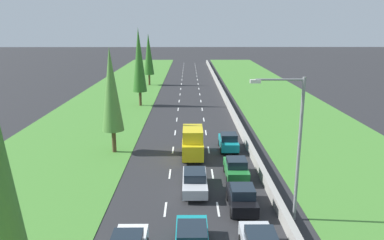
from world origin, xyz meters
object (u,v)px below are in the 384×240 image
object	(u,v)px
black_hatchback_right_lane	(242,198)
poplar_tree_second	(111,90)
street_light_mast	(294,140)
poplar_tree_fourth	(149,54)
yellow_van_centre_lane	(193,142)
teal_hatchback_right_lane	(228,142)
teal_sedan_centre_lane	(192,240)
green_hatchback_right_lane	(236,168)
silver_sedan_centre_lane	(195,181)
poplar_tree_third	(139,60)

from	to	relation	value
black_hatchback_right_lane	poplar_tree_second	world-z (taller)	poplar_tree_second
black_hatchback_right_lane	street_light_mast	size ratio (longest dim) A/B	0.43
poplar_tree_second	poplar_tree_fourth	distance (m)	41.08
yellow_van_centre_lane	teal_hatchback_right_lane	world-z (taller)	yellow_van_centre_lane
teal_sedan_centre_lane	poplar_tree_second	bearing A→B (deg)	114.10
green_hatchback_right_lane	poplar_tree_fourth	distance (m)	49.15
black_hatchback_right_lane	poplar_tree_fourth	distance (m)	54.05
green_hatchback_right_lane	teal_hatchback_right_lane	world-z (taller)	same
silver_sedan_centre_lane	poplar_tree_fourth	distance (m)	50.73
black_hatchback_right_lane	poplar_tree_fourth	bearing A→B (deg)	102.38
black_hatchback_right_lane	yellow_van_centre_lane	distance (m)	10.58
teal_sedan_centre_lane	street_light_mast	distance (m)	8.34
green_hatchback_right_lane	teal_sedan_centre_lane	bearing A→B (deg)	-109.66
poplar_tree_fourth	silver_sedan_centre_lane	bearing A→B (deg)	-80.33
silver_sedan_centre_lane	poplar_tree_second	world-z (taller)	poplar_tree_second
poplar_tree_third	street_light_mast	size ratio (longest dim) A/B	1.29
green_hatchback_right_lane	yellow_van_centre_lane	bearing A→B (deg)	124.37
silver_sedan_centre_lane	green_hatchback_right_lane	size ratio (longest dim) A/B	1.15
silver_sedan_centre_lane	yellow_van_centre_lane	xyz separation A→B (m)	(-0.07, 7.28, 0.59)
poplar_tree_second	poplar_tree_third	size ratio (longest dim) A/B	0.86
yellow_van_centre_lane	green_hatchback_right_lane	bearing A→B (deg)	-55.63
black_hatchback_right_lane	teal_hatchback_right_lane	distance (m)	12.06
silver_sedan_centre_lane	teal_sedan_centre_lane	bearing A→B (deg)	-91.95
teal_hatchback_right_lane	street_light_mast	size ratio (longest dim) A/B	0.43
silver_sedan_centre_lane	teal_hatchback_right_lane	distance (m)	9.87
teal_hatchback_right_lane	street_light_mast	distance (m)	14.30
black_hatchback_right_lane	green_hatchback_right_lane	distance (m)	5.13
black_hatchback_right_lane	poplar_tree_second	bearing A→B (deg)	132.89
teal_sedan_centre_lane	yellow_van_centre_lane	bearing A→B (deg)	89.27
silver_sedan_centre_lane	teal_hatchback_right_lane	bearing A→B (deg)	69.57
poplar_tree_second	poplar_tree_third	bearing A→B (deg)	90.50
silver_sedan_centre_lane	poplar_tree_fourth	size ratio (longest dim) A/B	0.43
black_hatchback_right_lane	poplar_tree_fourth	xyz separation A→B (m)	(-11.53, 52.53, 5.39)
yellow_van_centre_lane	teal_sedan_centre_lane	bearing A→B (deg)	-90.73
green_hatchback_right_lane	poplar_tree_third	size ratio (longest dim) A/B	0.34
teal_hatchback_right_lane	yellow_van_centre_lane	bearing A→B (deg)	-150.78
yellow_van_centre_lane	street_light_mast	distance (m)	13.42
street_light_mast	teal_sedan_centre_lane	bearing A→B (deg)	-149.59
silver_sedan_centre_lane	green_hatchback_right_lane	bearing A→B (deg)	34.90
black_hatchback_right_lane	street_light_mast	bearing A→B (deg)	-25.68
black_hatchback_right_lane	yellow_van_centre_lane	xyz separation A→B (m)	(-3.13, 10.09, 0.56)
poplar_tree_third	poplar_tree_fourth	xyz separation A→B (m)	(-0.70, 19.88, -0.61)
silver_sedan_centre_lane	poplar_tree_second	size ratio (longest dim) A/B	0.45
poplar_tree_second	teal_hatchback_right_lane	bearing A→B (deg)	3.09
poplar_tree_third	street_light_mast	bearing A→B (deg)	-68.17
teal_sedan_centre_lane	poplar_tree_fourth	distance (m)	58.29
teal_hatchback_right_lane	poplar_tree_third	world-z (taller)	poplar_tree_third
teal_sedan_centre_lane	poplar_tree_fourth	bearing A→B (deg)	98.14
black_hatchback_right_lane	poplar_tree_third	size ratio (longest dim) A/B	0.34
poplar_tree_second	poplar_tree_fourth	world-z (taller)	poplar_tree_fourth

